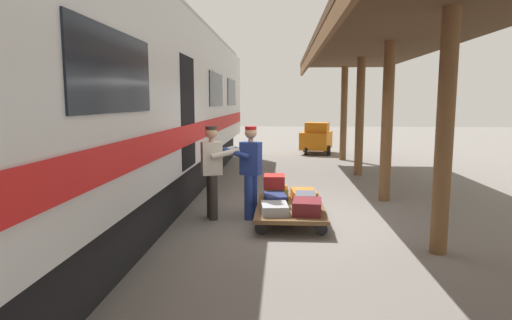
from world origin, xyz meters
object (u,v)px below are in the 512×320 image
(suitcase_navy_fabric, at_px, (275,200))
(porter_in_overalls, at_px, (250,169))
(suitcase_gray_aluminum, at_px, (275,209))
(baggage_tug, at_px, (316,139))
(suitcase_orange_carryall, at_px, (304,194))
(train_car, at_px, (107,106))
(luggage_cart, at_px, (290,208))
(suitcase_red_plastic, at_px, (274,181))
(suitcase_maroon_trunk, at_px, (307,207))
(porter_by_door, at_px, (213,169))
(suitcase_slate_roller, at_px, (305,199))
(suitcase_yellow_case, at_px, (276,193))

(suitcase_navy_fabric, distance_m, porter_in_overalls, 0.73)
(suitcase_gray_aluminum, relative_size, baggage_tug, 0.30)
(suitcase_orange_carryall, relative_size, baggage_tug, 0.33)
(train_car, bearing_deg, porter_in_overalls, -179.39)
(luggage_cart, height_order, suitcase_red_plastic, suitcase_red_plastic)
(suitcase_orange_carryall, height_order, suitcase_maroon_trunk, suitcase_maroon_trunk)
(suitcase_gray_aluminum, xyz_separation_m, porter_by_door, (1.14, -0.67, 0.56))
(suitcase_orange_carryall, xyz_separation_m, suitcase_red_plastic, (0.57, 0.03, 0.26))
(suitcase_maroon_trunk, relative_size, porter_in_overalls, 0.34)
(suitcase_gray_aluminum, bearing_deg, baggage_tug, -97.96)
(suitcase_navy_fabric, relative_size, suitcase_slate_roller, 1.09)
(suitcase_red_plastic, height_order, porter_in_overalls, porter_in_overalls)
(suitcase_yellow_case, bearing_deg, porter_in_overalls, 42.04)
(train_car, xyz_separation_m, suitcase_gray_aluminum, (-3.08, 0.69, -1.69))
(train_car, height_order, suitcase_maroon_trunk, train_car)
(suitcase_navy_fabric, relative_size, suitcase_maroon_trunk, 0.96)
(suitcase_orange_carryall, distance_m, porter_by_door, 1.84)
(suitcase_slate_roller, bearing_deg, suitcase_orange_carryall, -90.00)
(suitcase_navy_fabric, distance_m, suitcase_maroon_trunk, 0.79)
(suitcase_orange_carryall, distance_m, suitcase_yellow_case, 0.54)
(porter_in_overalls, bearing_deg, suitcase_orange_carryall, -157.27)
(porter_in_overalls, bearing_deg, suitcase_yellow_case, -137.96)
(porter_in_overalls, height_order, baggage_tug, porter_in_overalls)
(suitcase_slate_roller, height_order, suitcase_red_plastic, suitcase_red_plastic)
(suitcase_yellow_case, relative_size, baggage_tug, 0.25)
(suitcase_yellow_case, height_order, porter_in_overalls, porter_in_overalls)
(luggage_cart, xyz_separation_m, suitcase_orange_carryall, (-0.27, -0.57, 0.13))
(suitcase_gray_aluminum, xyz_separation_m, suitcase_yellow_case, (0.00, -1.14, 0.03))
(suitcase_red_plastic, bearing_deg, suitcase_navy_fabric, 93.00)
(suitcase_maroon_trunk, distance_m, suitcase_yellow_case, 1.27)
(luggage_cart, distance_m, suitcase_red_plastic, 0.73)
(suitcase_slate_roller, bearing_deg, baggage_tug, -95.42)
(suitcase_yellow_case, bearing_deg, suitcase_slate_roller, 133.49)
(suitcase_gray_aluminum, relative_size, porter_in_overalls, 0.34)
(luggage_cart, distance_m, suitcase_maroon_trunk, 0.65)
(suitcase_maroon_trunk, distance_m, porter_by_door, 1.89)
(suitcase_maroon_trunk, height_order, baggage_tug, baggage_tug)
(suitcase_red_plastic, relative_size, baggage_tug, 0.24)
(suitcase_maroon_trunk, bearing_deg, suitcase_yellow_case, -64.62)
(suitcase_maroon_trunk, distance_m, porter_in_overalls, 1.35)
(suitcase_red_plastic, relative_size, porter_by_door, 0.27)
(suitcase_gray_aluminum, height_order, suitcase_red_plastic, suitcase_red_plastic)
(suitcase_yellow_case, relative_size, porter_by_door, 0.28)
(suitcase_slate_roller, distance_m, suitcase_gray_aluminum, 0.79)
(suitcase_gray_aluminum, xyz_separation_m, porter_in_overalls, (0.47, -0.72, 0.56))
(luggage_cart, bearing_deg, porter_in_overalls, -11.23)
(suitcase_red_plastic, distance_m, porter_by_door, 1.24)
(suitcase_navy_fabric, relative_size, suitcase_red_plastic, 1.20)
(luggage_cart, distance_m, suitcase_navy_fabric, 0.31)
(suitcase_orange_carryall, distance_m, suitcase_maroon_trunk, 1.14)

